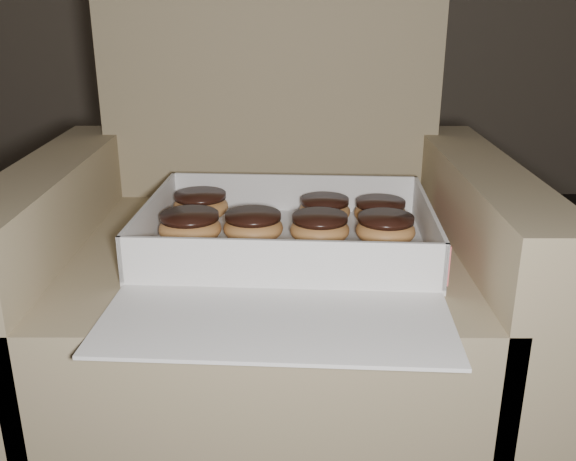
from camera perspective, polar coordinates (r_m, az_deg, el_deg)
The scene contains 14 objects.
armchair at distance 1.15m, azimuth -1.74°, elevation -5.26°, with size 0.82×0.69×0.85m.
bakery_box at distance 0.99m, azimuth 0.05°, elevation -1.68°, with size 0.47×0.55×0.08m.
donut_a at distance 1.11m, azimuth 3.28°, elevation 1.87°, with size 0.09×0.09×0.04m.
donut_b at distance 1.03m, azimuth -8.69°, elevation 0.31°, with size 0.10×0.10×0.05m.
donut_c at distance 1.11m, azimuth 8.21°, elevation 1.65°, with size 0.09×0.09×0.04m.
donut_d at distance 1.03m, azimuth -3.11°, elevation 0.38°, with size 0.10×0.10×0.05m.
donut_e at distance 1.02m, azimuth 2.84°, elevation 0.21°, with size 0.10×0.10×0.05m.
donut_f at distance 1.03m, azimuth 8.66°, elevation 0.14°, with size 0.09×0.09×0.05m.
donut_g at distance 1.14m, azimuth -7.76°, elevation 2.25°, with size 0.10×0.10×0.05m.
crumb_a at distance 0.99m, azimuth -2.85°, elevation -1.80°, with size 0.01×0.01×0.00m, color black.
crumb_b at distance 0.96m, azimuth -10.00°, elevation -3.01°, with size 0.01×0.01×0.00m, color black.
crumb_c at distance 0.96m, azimuth 8.40°, elevation -2.71°, with size 0.01×0.01×0.00m, color black.
crumb_d at distance 0.94m, azimuth -1.53°, elevation -3.01°, with size 0.01×0.01×0.00m, color black.
crumb_e at distance 0.97m, azimuth 7.06°, elevation -2.45°, with size 0.01×0.01×0.00m, color black.
Camera 1 is at (-0.22, -0.25, 0.76)m, focal length 40.00 mm.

